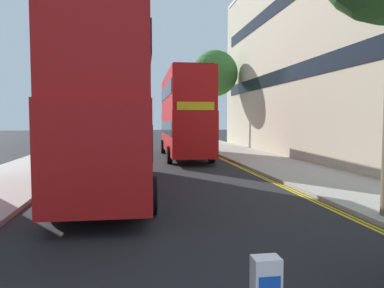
{
  "coord_description": "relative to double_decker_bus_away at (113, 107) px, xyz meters",
  "views": [
    {
      "loc": [
        -1.28,
        -0.46,
        2.58
      ],
      "look_at": [
        0.5,
        11.0,
        1.8
      ],
      "focal_mm": 34.13,
      "sensor_mm": 36.0,
      "label": 1
    }
  ],
  "objects": [
    {
      "name": "double_decker_bus_oncoming",
      "position": [
        4.03,
        11.22,
        0.0
      ],
      "size": [
        2.94,
        10.85,
        5.64
      ],
      "color": "red",
      "rests_on": "ground"
    },
    {
      "name": "street_tree_near",
      "position": [
        8.19,
        20.56,
        3.84
      ],
      "size": [
        4.29,
        4.29,
        8.9
      ],
      "color": "#6B6047",
      "rests_on": "sidewalk_right"
    },
    {
      "name": "sidewalk_right",
      "position": [
        8.55,
        3.22,
        -2.96
      ],
      "size": [
        4.0,
        80.0,
        0.14
      ],
      "primitive_type": "cube",
      "color": "#ADA89E",
      "rests_on": "ground"
    },
    {
      "name": "kerb_line_outer",
      "position": [
        6.45,
        1.22,
        -3.03
      ],
      "size": [
        0.1,
        56.0,
        0.01
      ],
      "primitive_type": "cube",
      "color": "yellow",
      "rests_on": "ground"
    },
    {
      "name": "double_decker_bus_away",
      "position": [
        0.0,
        0.0,
        0.0
      ],
      "size": [
        2.97,
        10.86,
        5.64
      ],
      "color": "red",
      "rests_on": "ground"
    },
    {
      "name": "sidewalk_left",
      "position": [
        -4.45,
        3.22,
        -2.96
      ],
      "size": [
        4.0,
        80.0,
        0.14
      ],
      "primitive_type": "cube",
      "color": "#ADA89E",
      "rests_on": "ground"
    },
    {
      "name": "kerb_line_inner",
      "position": [
        6.29,
        1.22,
        -3.03
      ],
      "size": [
        0.1,
        56.0,
        0.01
      ],
      "primitive_type": "cube",
      "color": "yellow",
      "rests_on": "ground"
    },
    {
      "name": "townhouse_terrace_right",
      "position": [
        15.54,
        11.1,
        4.19
      ],
      "size": [
        10.08,
        28.0,
        14.44
      ],
      "color": "beige",
      "rests_on": "ground"
    }
  ]
}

